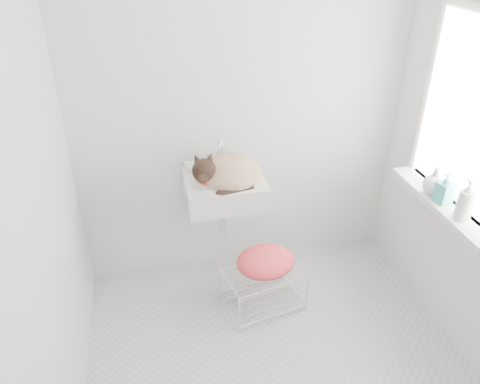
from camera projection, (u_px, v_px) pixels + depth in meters
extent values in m
cube|color=silver|center=(278.00, 359.00, 2.80)|extent=(2.20, 2.00, 0.02)
cube|color=silver|center=(242.00, 101.00, 3.01)|extent=(2.20, 0.02, 2.50)
cube|color=silver|center=(36.00, 200.00, 1.97)|extent=(0.02, 2.00, 2.50)
cube|color=white|center=(476.00, 119.00, 2.49)|extent=(0.01, 0.80, 1.00)
cube|color=white|center=(474.00, 119.00, 2.48)|extent=(0.04, 0.90, 1.10)
cube|color=white|center=(442.00, 204.00, 2.74)|extent=(0.16, 0.88, 0.04)
cube|color=white|center=(224.00, 178.00, 2.96)|extent=(0.49, 0.43, 0.20)
ellipsoid|color=tan|center=(229.00, 174.00, 2.95)|extent=(0.42, 0.37, 0.21)
sphere|color=black|center=(205.00, 168.00, 2.81)|extent=(0.16, 0.16, 0.15)
torus|color=red|center=(208.00, 174.00, 2.83)|extent=(0.14, 0.13, 0.06)
cube|color=silver|center=(262.00, 287.00, 3.13)|extent=(0.54, 0.43, 0.29)
ellipsoid|color=red|center=(265.00, 268.00, 3.03)|extent=(0.39, 0.29, 0.16)
imported|color=white|center=(461.00, 219.00, 2.57)|extent=(0.09, 0.09, 0.20)
imported|color=teal|center=(442.00, 202.00, 2.72)|extent=(0.10, 0.10, 0.18)
imported|color=white|center=(432.00, 193.00, 2.81)|extent=(0.18, 0.18, 0.17)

